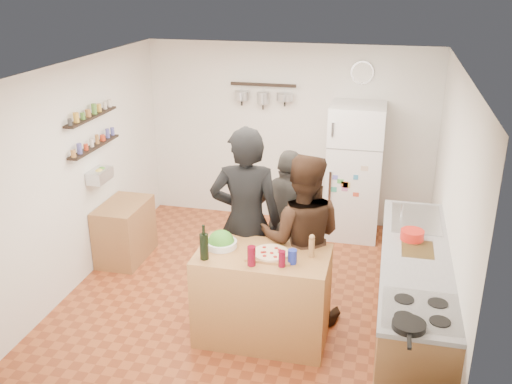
% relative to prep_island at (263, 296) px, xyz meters
% --- Properties ---
extents(room_shell, '(4.20, 4.20, 4.20)m').
position_rel_prep_island_xyz_m(room_shell, '(-0.29, 1.22, 0.79)').
color(room_shell, brown).
rests_on(room_shell, ground).
extents(prep_island, '(1.25, 0.72, 0.91)m').
position_rel_prep_island_xyz_m(prep_island, '(0.00, 0.00, 0.00)').
color(prep_island, '#A7703D').
rests_on(prep_island, floor).
extents(pizza_board, '(0.42, 0.34, 0.02)m').
position_rel_prep_island_xyz_m(pizza_board, '(0.08, -0.02, 0.47)').
color(pizza_board, olive).
rests_on(pizza_board, prep_island).
extents(pizza, '(0.34, 0.34, 0.02)m').
position_rel_prep_island_xyz_m(pizza, '(0.08, -0.02, 0.48)').
color(pizza, '#CCAD86').
rests_on(pizza, pizza_board).
extents(salad_bowl, '(0.30, 0.30, 0.06)m').
position_rel_prep_island_xyz_m(salad_bowl, '(-0.42, 0.05, 0.49)').
color(salad_bowl, silver).
rests_on(salad_bowl, prep_island).
extents(wine_bottle, '(0.08, 0.08, 0.25)m').
position_rel_prep_island_xyz_m(wine_bottle, '(-0.50, -0.22, 0.58)').
color(wine_bottle, black).
rests_on(wine_bottle, prep_island).
extents(wine_glass_near, '(0.08, 0.08, 0.18)m').
position_rel_prep_island_xyz_m(wine_glass_near, '(-0.05, -0.24, 0.55)').
color(wine_glass_near, '#5B0717').
rests_on(wine_glass_near, prep_island).
extents(wine_glass_far, '(0.06, 0.06, 0.15)m').
position_rel_prep_island_xyz_m(wine_glass_far, '(0.22, -0.20, 0.53)').
color(wine_glass_far, '#570719').
rests_on(wine_glass_far, prep_island).
extents(pepper_mill, '(0.06, 0.06, 0.18)m').
position_rel_prep_island_xyz_m(pepper_mill, '(0.45, 0.05, 0.54)').
color(pepper_mill, olive).
rests_on(pepper_mill, prep_island).
extents(salt_canister, '(0.08, 0.08, 0.13)m').
position_rel_prep_island_xyz_m(salt_canister, '(0.30, -0.12, 0.52)').
color(salt_canister, navy).
rests_on(salt_canister, prep_island).
extents(person_left, '(0.79, 0.59, 2.00)m').
position_rel_prep_island_xyz_m(person_left, '(-0.28, 0.48, 0.55)').
color(person_left, black).
rests_on(person_left, floor).
extents(person_center, '(0.91, 0.74, 1.77)m').
position_rel_prep_island_xyz_m(person_center, '(0.30, 0.45, 0.43)').
color(person_center, black).
rests_on(person_center, floor).
extents(person_back, '(1.02, 0.70, 1.61)m').
position_rel_prep_island_xyz_m(person_back, '(0.06, 1.05, 0.35)').
color(person_back, '#2E2B29').
rests_on(person_back, floor).
extents(counter_run, '(0.63, 2.63, 0.90)m').
position_rel_prep_island_xyz_m(counter_run, '(1.41, 0.29, -0.01)').
color(counter_run, '#9E7042').
rests_on(counter_run, floor).
extents(stove_top, '(0.60, 0.62, 0.02)m').
position_rel_prep_island_xyz_m(stove_top, '(1.41, -0.66, 0.46)').
color(stove_top, white).
rests_on(stove_top, counter_run).
extents(skillet, '(0.25, 0.25, 0.05)m').
position_rel_prep_island_xyz_m(skillet, '(1.31, -0.93, 0.49)').
color(skillet, black).
rests_on(skillet, stove_top).
extents(sink, '(0.50, 0.80, 0.03)m').
position_rel_prep_island_xyz_m(sink, '(1.41, 1.14, 0.46)').
color(sink, silver).
rests_on(sink, counter_run).
extents(cutting_board, '(0.30, 0.40, 0.02)m').
position_rel_prep_island_xyz_m(cutting_board, '(1.41, 0.41, 0.46)').
color(cutting_board, olive).
rests_on(cutting_board, counter_run).
extents(red_bowl, '(0.23, 0.23, 0.09)m').
position_rel_prep_island_xyz_m(red_bowl, '(1.36, 0.62, 0.51)').
color(red_bowl, red).
rests_on(red_bowl, counter_run).
extents(fridge, '(0.70, 0.68, 1.80)m').
position_rel_prep_island_xyz_m(fridge, '(0.66, 2.59, 0.45)').
color(fridge, white).
rests_on(fridge, floor).
extents(wall_clock, '(0.30, 0.03, 0.30)m').
position_rel_prep_island_xyz_m(wall_clock, '(0.66, 2.92, 1.69)').
color(wall_clock, silver).
rests_on(wall_clock, back_wall).
extents(spice_shelf_lower, '(0.12, 1.00, 0.02)m').
position_rel_prep_island_xyz_m(spice_shelf_lower, '(-2.22, 1.04, 1.04)').
color(spice_shelf_lower, black).
rests_on(spice_shelf_lower, left_wall).
extents(spice_shelf_upper, '(0.12, 1.00, 0.02)m').
position_rel_prep_island_xyz_m(spice_shelf_upper, '(-2.22, 1.04, 1.40)').
color(spice_shelf_upper, black).
rests_on(spice_shelf_upper, left_wall).
extents(produce_basket, '(0.18, 0.35, 0.14)m').
position_rel_prep_island_xyz_m(produce_basket, '(-2.19, 1.04, 0.69)').
color(produce_basket, silver).
rests_on(produce_basket, left_wall).
extents(side_table, '(0.50, 0.80, 0.73)m').
position_rel_prep_island_xyz_m(side_table, '(-2.03, 1.22, -0.09)').
color(side_table, '#A27544').
rests_on(side_table, floor).
extents(pot_rack, '(0.90, 0.04, 0.04)m').
position_rel_prep_island_xyz_m(pot_rack, '(-0.64, 2.84, 1.49)').
color(pot_rack, black).
rests_on(pot_rack, back_wall).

